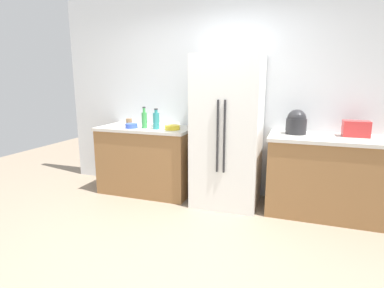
{
  "coord_description": "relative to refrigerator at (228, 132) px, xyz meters",
  "views": [
    {
      "loc": [
        1.03,
        -2.3,
        1.55
      ],
      "look_at": [
        0.1,
        0.42,
        0.95
      ],
      "focal_mm": 28.24,
      "sensor_mm": 36.0,
      "label": 1
    }
  ],
  "objects": [
    {
      "name": "ground_plane",
      "position": [
        -0.25,
        -1.37,
        -0.93
      ],
      "size": [
        9.43,
        9.43,
        0.0
      ],
      "primitive_type": "plane",
      "color": "gray"
    },
    {
      "name": "kitchen_back_panel",
      "position": [
        -0.25,
        0.42,
        0.47
      ],
      "size": [
        4.71,
        0.1,
        2.79
      ],
      "primitive_type": "cube",
      "color": "silver",
      "rests_on": "ground_plane"
    },
    {
      "name": "counter_left",
      "position": [
        -1.15,
        0.03,
        -0.46
      ],
      "size": [
        1.3,
        0.69,
        0.93
      ],
      "color": "olive",
      "rests_on": "ground_plane"
    },
    {
      "name": "counter_right",
      "position": [
        1.23,
        0.03,
        -0.46
      ],
      "size": [
        1.44,
        0.69,
        0.93
      ],
      "color": "olive",
      "rests_on": "ground_plane"
    },
    {
      "name": "refrigerator",
      "position": [
        0.0,
        0.0,
        0.0
      ],
      "size": [
        0.81,
        0.73,
        1.86
      ],
      "color": "white",
      "rests_on": "ground_plane"
    },
    {
      "name": "toaster",
      "position": [
        1.45,
        0.13,
        0.09
      ],
      "size": [
        0.28,
        0.17,
        0.18
      ],
      "primitive_type": "cube",
      "color": "red",
      "rests_on": "counter_right"
    },
    {
      "name": "rice_cooker",
      "position": [
        0.8,
        0.11,
        0.14
      ],
      "size": [
        0.24,
        0.24,
        0.29
      ],
      "color": "#262628",
      "rests_on": "counter_right"
    },
    {
      "name": "bottle_a",
      "position": [
        -0.93,
        -0.11,
        0.12
      ],
      "size": [
        0.08,
        0.08,
        0.27
      ],
      "color": "teal",
      "rests_on": "counter_left"
    },
    {
      "name": "bottle_b",
      "position": [
        -1.12,
        -0.08,
        0.12
      ],
      "size": [
        0.07,
        0.07,
        0.29
      ],
      "color": "green",
      "rests_on": "counter_left"
    },
    {
      "name": "cup_a",
      "position": [
        -1.48,
        0.13,
        0.05
      ],
      "size": [
        0.09,
        0.09,
        0.09
      ],
      "primitive_type": "cylinder",
      "color": "brown",
      "rests_on": "counter_left"
    },
    {
      "name": "bowl_a",
      "position": [
        -1.29,
        -0.13,
        0.03
      ],
      "size": [
        0.16,
        0.16,
        0.06
      ],
      "primitive_type": "cylinder",
      "color": "blue",
      "rests_on": "counter_left"
    },
    {
      "name": "bowl_b",
      "position": [
        -0.72,
        -0.07,
        0.03
      ],
      "size": [
        0.2,
        0.2,
        0.06
      ],
      "primitive_type": "cylinder",
      "color": "yellow",
      "rests_on": "counter_left"
    },
    {
      "name": "bowl_c",
      "position": [
        -1.02,
        0.07,
        0.02
      ],
      "size": [
        0.16,
        0.16,
        0.05
      ],
      "primitive_type": "cylinder",
      "color": "white",
      "rests_on": "counter_left"
    }
  ]
}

